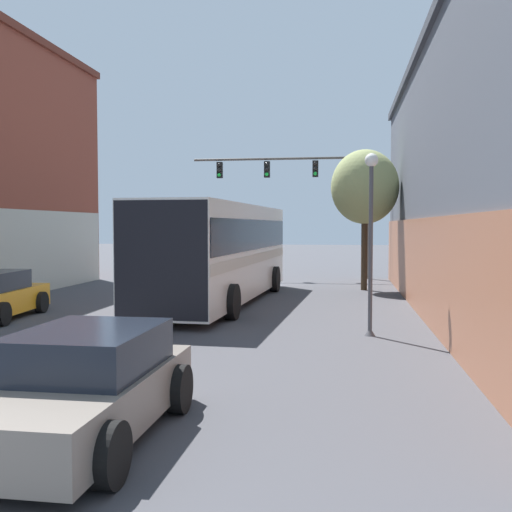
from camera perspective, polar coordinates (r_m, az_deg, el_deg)
The scene contains 7 objects.
lane_center_line at distance 19.16m, azimuth -7.71°, elevation -4.91°, with size 0.14×42.85×0.01m.
bus at distance 20.25m, azimuth -3.40°, elevation 0.77°, with size 3.22×11.72×3.28m.
hatchback_foreground at distance 7.73m, azimuth -16.09°, elevation -11.90°, with size 1.98×3.91×1.32m.
parked_car_left_mid at distance 34.93m, azimuth -7.41°, elevation -0.38°, with size 2.18×4.42×1.28m.
traffic_signal_gantry at distance 29.77m, azimuth 4.94°, elevation 6.87°, with size 8.82×0.36×6.22m.
street_lamp at distance 14.27m, azimuth 10.88°, elevation 2.37°, with size 0.31×0.31×4.29m.
street_tree_near at distance 24.58m, azimuth 10.33°, elevation 6.44°, with size 2.71×2.44×5.66m.
Camera 1 is at (5.28, -2.80, 2.59)m, focal length 42.00 mm.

